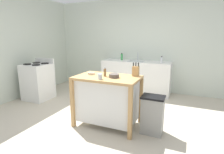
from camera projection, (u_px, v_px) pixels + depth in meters
name	position (u px, v px, depth m)	size (l,w,h in m)	color
ground_plane	(102.00, 121.00, 3.37)	(6.17, 6.17, 0.00)	#BCB29E
wall_back	(138.00, 45.00, 5.22)	(5.17, 0.10, 2.60)	silver
wall_left	(31.00, 46.00, 4.89)	(0.10, 2.98, 2.60)	beige
kitchen_island	(107.00, 98.00, 3.16)	(1.10, 0.68, 0.88)	tan
knife_block	(136.00, 71.00, 3.10)	(0.11, 0.09, 0.24)	tan
bowl_ceramic_small	(114.00, 76.00, 2.99)	(0.17, 0.17, 0.06)	#564C47
bowl_ceramic_wide	(91.00, 73.00, 3.23)	(0.12, 0.12, 0.04)	beige
drinking_cup	(100.00, 77.00, 2.86)	(0.07, 0.07, 0.09)	silver
pepper_grinder	(105.00, 72.00, 3.07)	(0.04, 0.04, 0.16)	olive
trash_bin	(152.00, 115.00, 2.91)	(0.36, 0.28, 0.63)	gray
sink_counter	(136.00, 77.00, 5.07)	(1.89, 0.60, 0.89)	silver
sink_faucet	(138.00, 57.00, 5.07)	(0.02, 0.02, 0.22)	#B7BCC1
bottle_dish_soap	(122.00, 57.00, 5.17)	(0.06, 0.06, 0.20)	green
bottle_hand_soap	(161.00, 60.00, 4.65)	(0.05, 0.05, 0.17)	white
stove	(38.00, 81.00, 4.51)	(0.60, 0.60, 1.01)	silver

